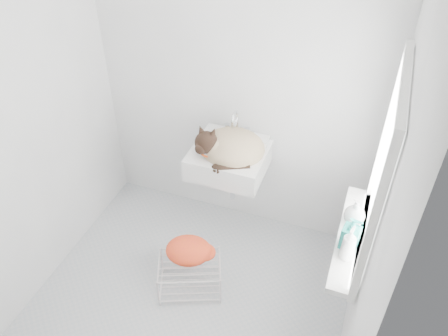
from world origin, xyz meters
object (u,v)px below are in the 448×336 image
(bottle_a, at_px, (346,257))
(bottle_b, at_px, (348,246))
(cat, at_px, (229,148))
(wire_rack, at_px, (190,274))
(sink, at_px, (229,151))
(bottle_c, at_px, (353,222))

(bottle_a, height_order, bottle_b, bottle_b)
(cat, height_order, wire_rack, cat)
(bottle_a, xyz_separation_m, bottle_b, (0.00, 0.09, 0.00))
(wire_rack, bearing_deg, sink, 83.88)
(wire_rack, relative_size, bottle_c, 2.66)
(wire_rack, height_order, bottle_c, bottle_c)
(cat, distance_m, wire_rack, 0.97)
(cat, relative_size, bottle_c, 3.21)
(wire_rack, height_order, bottle_a, bottle_a)
(sink, bearing_deg, bottle_c, -24.01)
(cat, relative_size, wire_rack, 1.21)
(sink, xyz_separation_m, bottle_b, (0.97, -0.64, 0.00))
(wire_rack, relative_size, bottle_b, 2.04)
(bottle_a, relative_size, bottle_b, 0.86)
(wire_rack, xyz_separation_m, bottle_c, (1.03, 0.22, 0.70))
(cat, xyz_separation_m, wire_rack, (-0.08, -0.63, -0.74))
(sink, bearing_deg, bottle_a, -37.04)
(wire_rack, bearing_deg, bottle_a, -4.61)
(sink, xyz_separation_m, bottle_a, (0.97, -0.73, 0.00))
(cat, distance_m, bottle_b, 1.14)
(sink, relative_size, wire_rack, 1.26)
(wire_rack, bearing_deg, bottle_b, 0.36)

